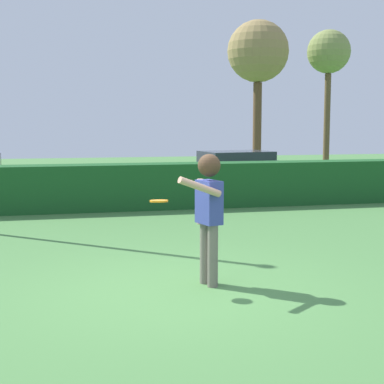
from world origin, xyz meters
The scene contains 7 objects.
ground_plane centered at (0.00, 0.00, 0.00)m, with size 60.00×60.00×0.00m, color #497E41.
person centered at (0.41, 0.19, 1.10)m, with size 0.67×0.70×1.77m.
frisbee centered at (-0.26, 0.16, 1.17)m, with size 0.24×0.24×0.03m.
hedge_row centered at (0.00, 7.40, 0.57)m, with size 20.76×0.90×1.15m, color #1B5022.
parked_car_black centered at (4.26, 11.24, 0.69)m, with size 4.41×2.32×1.25m.
willow_tree centered at (9.42, 15.16, 4.94)m, with size 1.77×1.77×5.97m.
bare_elm_tree centered at (6.49, 15.51, 4.97)m, with size 2.49×2.49×6.30m.
Camera 1 is at (-1.54, -7.22, 2.18)m, focal length 54.43 mm.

